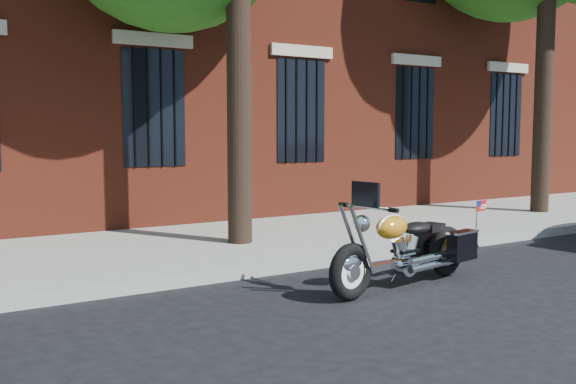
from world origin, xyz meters
TOP-DOWN VIEW (x-y plane):
  - ground at (0.00, 0.00)m, footprint 120.00×120.00m
  - curb at (0.00, 1.38)m, footprint 40.00×0.16m
  - sidewalk at (0.00, 3.26)m, footprint 40.00×3.60m
  - motorcycle at (1.20, -0.01)m, footprint 2.52×0.97m

SIDE VIEW (x-z plane):
  - ground at x=0.00m, z-range 0.00..0.00m
  - curb at x=0.00m, z-range 0.00..0.15m
  - sidewalk at x=0.00m, z-range 0.00..0.15m
  - motorcycle at x=1.20m, z-range -0.20..1.06m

